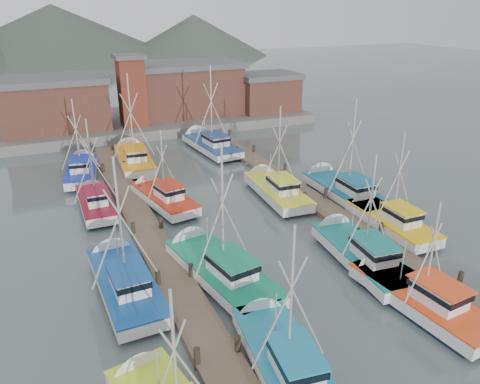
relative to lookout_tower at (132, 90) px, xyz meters
name	(u,v)px	position (x,y,z in m)	size (l,w,h in m)	color
ground	(266,247)	(2.00, -33.00, -5.55)	(260.00, 260.00, 0.00)	#495856
dock_left	(151,238)	(-5.00, -28.96, -5.34)	(2.30, 46.00, 1.50)	#4F3C31
dock_right	(321,206)	(9.00, -28.96, -5.34)	(2.30, 46.00, 1.50)	#4F3C31
quay	(144,121)	(2.00, 4.00, -4.95)	(44.00, 16.00, 1.20)	slate
shed_left	(54,103)	(-9.00, 2.00, -1.21)	(12.72, 8.48, 6.20)	brown
shed_center	(185,88)	(8.00, 4.00, -0.86)	(14.84, 9.54, 6.90)	brown
shed_right	(267,92)	(19.00, 1.00, -1.71)	(8.48, 6.36, 5.20)	brown
lookout_tower	(132,90)	(0.00, 0.00, 0.00)	(3.60, 3.60, 8.50)	maroon
distant_hills	(30,61)	(-10.76, 89.59, -5.55)	(175.00, 140.00, 42.00)	#3E483C
boat_0	(282,357)	(-2.46, -43.49, -4.87)	(3.68, 8.97, 8.36)	#101E35
boat_1	(413,294)	(6.45, -42.06, -4.88)	(3.61, 9.18, 7.20)	#101E35
boat_4	(217,268)	(-2.42, -35.17, -4.87)	(4.63, 10.16, 9.40)	#101E35
boat_5	(358,252)	(6.60, -37.00, -4.87)	(3.75, 9.58, 8.24)	#101E35
boat_6	(124,281)	(-7.83, -34.34, -4.87)	(3.79, 9.32, 9.16)	#101E35
boat_7	(387,220)	(11.44, -33.91, -4.87)	(3.35, 8.48, 8.22)	#101E35
boat_8	(161,197)	(-2.64, -22.96, -4.88)	(4.09, 8.72, 7.09)	#101E35
boat_9	(274,189)	(6.67, -25.19, -4.87)	(3.55, 9.29, 8.75)	#101E35
boat_10	(95,202)	(-7.77, -21.89, -4.87)	(3.31, 7.81, 8.16)	#101E35
boat_11	(342,190)	(11.94, -27.64, -4.87)	(3.92, 10.06, 9.46)	#101E35
boat_12	(134,158)	(-2.62, -11.79, -4.87)	(4.10, 9.97, 10.21)	#101E35
boat_13	(209,144)	(6.22, -10.16, -4.86)	(4.22, 10.47, 10.44)	#101E35
boat_14	(82,170)	(-7.90, -13.39, -4.87)	(3.89, 8.91, 8.25)	#101E35
gull_near	(243,163)	(-0.93, -35.64, 1.73)	(1.53, 0.66, 0.24)	gray
gull_far	(299,114)	(4.35, -32.51, 3.37)	(1.55, 0.62, 0.24)	gray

